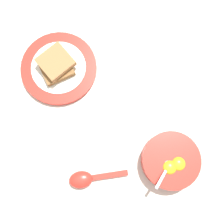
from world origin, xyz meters
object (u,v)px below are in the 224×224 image
(egg_bowl, at_px, (170,161))
(soup_spoon, at_px, (86,179))
(toast_plate, at_px, (59,68))
(toast_sandwich, at_px, (56,65))

(egg_bowl, bearing_deg, soup_spoon, -113.69)
(egg_bowl, distance_m, soup_spoon, 0.22)
(egg_bowl, bearing_deg, toast_plate, -166.38)
(soup_spoon, bearing_deg, toast_sandwich, 159.97)
(toast_plate, relative_size, toast_sandwich, 2.18)
(egg_bowl, xyz_separation_m, toast_plate, (-0.38, -0.09, -0.02))
(toast_sandwich, distance_m, soup_spoon, 0.31)
(toast_plate, xyz_separation_m, soup_spoon, (0.29, -0.11, 0.00))
(toast_plate, height_order, soup_spoon, soup_spoon)
(egg_bowl, relative_size, soup_spoon, 1.01)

